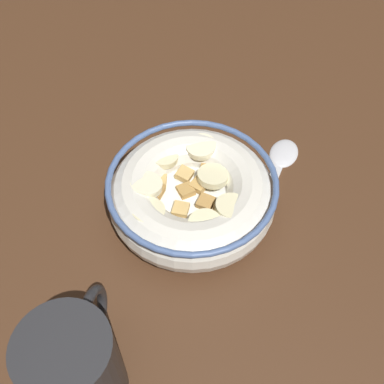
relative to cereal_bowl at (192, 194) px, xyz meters
The scene contains 4 objects.
ground_plane 3.65cm from the cereal_bowl, 70.54° to the right, with size 104.45×104.45×2.00cm, color #472B19.
cereal_bowl is the anchor object (origin of this frame).
spoon 11.49cm from the cereal_bowl, 46.14° to the right, with size 14.20×4.91×0.80cm.
coffee_mug 18.96cm from the cereal_bowl, 165.41° to the left, with size 9.68×6.60×9.59cm.
Camera 1 is at (-27.04, -5.33, 38.93)cm, focal length 44.42 mm.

